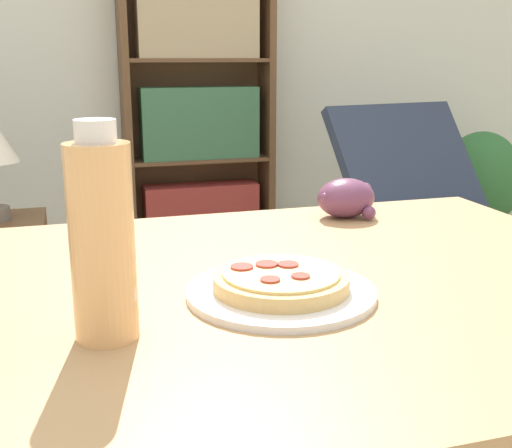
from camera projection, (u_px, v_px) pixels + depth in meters
name	position (u px, v px, depth m)	size (l,w,h in m)	color
wall_back	(133.00, 15.00, 3.37)	(8.00, 0.05, 2.60)	silver
dining_table	(323.00, 352.00, 0.97)	(1.00, 0.84, 0.78)	tan
pizza_on_plate	(281.00, 286.00, 0.85)	(0.25, 0.25, 0.04)	white
grape_bunch	(347.00, 198.00, 1.27)	(0.12, 0.11, 0.08)	#6B3856
drink_bottle	(102.00, 239.00, 0.70)	(0.07, 0.07, 0.25)	#EFB270
lounge_chair_far	(431.00, 246.00, 2.80)	(0.81, 0.88, 0.88)	slate
bookshelf	(199.00, 119.00, 3.45)	(0.80, 0.24, 1.62)	brown
side_table	(2.00, 289.00, 2.36)	(0.34, 0.34, 0.52)	brown
potted_plant_floor	(479.00, 189.00, 3.60)	(0.48, 0.40, 0.69)	#70665B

